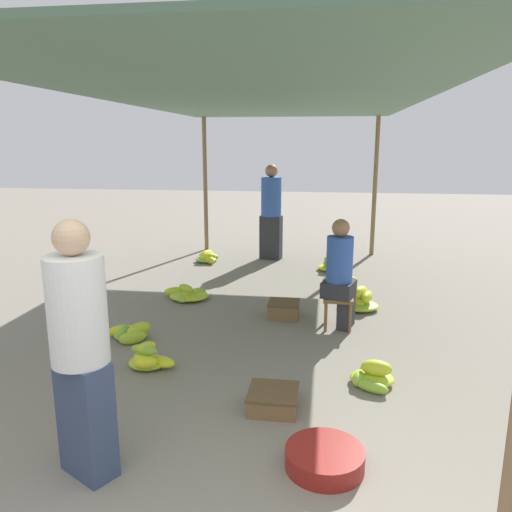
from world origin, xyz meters
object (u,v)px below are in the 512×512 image
object	(u,v)px
banana_pile_left_3	(208,257)
banana_pile_right_0	(333,263)
vendor_foreground	(80,348)
banana_pile_right_3	(359,301)
basin_black	(325,458)
banana_pile_right_1	(372,376)
banana_pile_left_1	(148,359)
crate_near	(284,309)
banana_pile_left_2	(187,294)
banana_pile_right_2	(338,283)
crate_mid	(273,399)
banana_pile_left_0	(130,333)
vendor_seated	(341,273)
shopper_walking_mid	(271,211)
stool	(338,302)

from	to	relation	value
banana_pile_left_3	banana_pile_right_0	world-z (taller)	banana_pile_right_0
vendor_foreground	banana_pile_right_0	distance (m)	5.83
banana_pile_right_3	basin_black	bearing A→B (deg)	-97.16
banana_pile_right_0	banana_pile_right_1	bearing A→B (deg)	-85.58
banana_pile_left_1	crate_near	xyz separation A→B (m)	(1.15, 1.64, 0.00)
banana_pile_right_3	banana_pile_left_2	bearing A→B (deg)	177.87
banana_pile_left_3	banana_pile_right_2	bearing A→B (deg)	-30.44
vendor_foreground	banana_pile_right_1	xyz separation A→B (m)	(1.92, 1.50, -0.80)
basin_black	banana_pile_left_1	size ratio (longest dim) A/B	1.08
banana_pile_left_3	crate_mid	world-z (taller)	banana_pile_left_3
banana_pile_right_1	crate_near	xyz separation A→B (m)	(-0.93, 1.66, 0.02)
banana_pile_left_0	banana_pile_left_2	world-z (taller)	banana_pile_left_2
vendor_seated	crate_mid	world-z (taller)	vendor_seated
banana_pile_right_0	shopper_walking_mid	size ratio (longest dim) A/B	0.30
vendor_seated	crate_mid	xyz separation A→B (m)	(-0.56, -1.92, -0.58)
crate_mid	stool	bearing A→B (deg)	74.14
vendor_seated	crate_near	size ratio (longest dim) A/B	3.39
vendor_foreground	banana_pile_right_1	distance (m)	2.57
banana_pile_left_2	crate_mid	size ratio (longest dim) A/B	1.65
basin_black	shopper_walking_mid	world-z (taller)	shopper_walking_mid
basin_black	banana_pile_right_3	distance (m)	3.36
banana_pile_left_1	crate_mid	xyz separation A→B (m)	(1.26, -0.57, -0.01)
crate_mid	shopper_walking_mid	bearing A→B (deg)	96.63
crate_near	crate_mid	distance (m)	2.21
shopper_walking_mid	crate_near	bearing A→B (deg)	-80.65
banana_pile_left_3	shopper_walking_mid	xyz separation A→B (m)	(1.10, 0.43, 0.81)
vendor_seated	banana_pile_left_2	world-z (taller)	vendor_seated
banana_pile_left_0	banana_pile_right_0	bearing A→B (deg)	56.61
vendor_seated	banana_pile_right_1	world-z (taller)	vendor_seated
banana_pile_left_3	banana_pile_right_2	distance (m)	2.66
banana_pile_left_3	banana_pile_right_1	size ratio (longest dim) A/B	0.93
basin_black	shopper_walking_mid	xyz separation A→B (m)	(-1.04, 6.01, 0.83)
banana_pile_left_2	banana_pile_right_2	distance (m)	2.22
banana_pile_right_0	banana_pile_right_2	xyz separation A→B (m)	(0.07, -1.06, -0.04)
vendor_seated	banana_pile_left_0	world-z (taller)	vendor_seated
stool	banana_pile_left_0	xyz separation A→B (m)	(-2.25, -0.69, -0.23)
banana_pile_left_2	banana_pile_right_1	xyz separation A→B (m)	(2.32, -2.18, 0.01)
banana_pile_left_3	crate_near	world-z (taller)	banana_pile_left_3
stool	banana_pile_left_1	size ratio (longest dim) A/B	0.78
shopper_walking_mid	vendor_foreground	bearing A→B (deg)	-94.41
crate_near	crate_mid	world-z (taller)	crate_near
banana_pile_right_3	banana_pile_right_2	bearing A→B (deg)	106.22
stool	banana_pile_right_2	size ratio (longest dim) A/B	0.69
banana_pile_left_2	crate_near	world-z (taller)	banana_pile_left_2
banana_pile_left_0	banana_pile_right_1	xyz separation A→B (m)	(2.53, -0.68, 0.00)
vendor_seated	banana_pile_left_1	world-z (taller)	vendor_seated
vendor_foreground	banana_pile_right_0	world-z (taller)	vendor_foreground
basin_black	banana_pile_right_3	bearing A→B (deg)	82.84
crate_near	shopper_walking_mid	distance (m)	3.25
stool	crate_mid	xyz separation A→B (m)	(-0.54, -1.92, -0.23)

